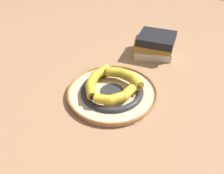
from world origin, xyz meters
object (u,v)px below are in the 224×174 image
at_px(decorative_bowl, 112,91).
at_px(banana_a, 115,97).
at_px(banana_b, 126,77).
at_px(banana_c, 96,80).
at_px(book_stack, 154,45).

relative_size(decorative_bowl, banana_a, 2.46).
bearing_deg(banana_b, decorative_bowl, 78.00).
xyz_separation_m(decorative_bowl, banana_b, (0.03, 0.06, 0.04)).
bearing_deg(banana_c, banana_a, 53.45).
height_order(banana_c, book_stack, book_stack).
bearing_deg(banana_a, book_stack, 40.02).
relative_size(banana_a, banana_b, 0.74).
xyz_separation_m(decorative_bowl, banana_a, (0.04, -0.05, 0.03)).
height_order(decorative_bowl, banana_c, banana_c).
bearing_deg(decorative_bowl, banana_c, -175.55).
height_order(banana_b, book_stack, book_stack).
height_order(decorative_bowl, banana_a, banana_a).
height_order(decorative_bowl, banana_b, banana_b).
relative_size(decorative_bowl, banana_c, 1.63).
distance_m(banana_c, book_stack, 0.36).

